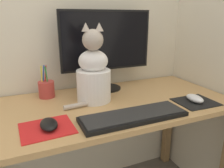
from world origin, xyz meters
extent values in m
cube|color=tan|center=(0.00, 0.00, 0.70)|extent=(1.29, 0.62, 0.02)
cube|color=olive|center=(0.61, 0.27, 0.34)|extent=(0.05, 0.05, 0.68)
cylinder|color=black|center=(0.07, 0.22, 0.71)|extent=(0.17, 0.17, 0.01)
cylinder|color=black|center=(0.07, 0.22, 0.78)|extent=(0.04, 0.04, 0.11)
cube|color=black|center=(0.07, 0.22, 1.00)|extent=(0.55, 0.02, 0.34)
cube|color=black|center=(0.07, 0.21, 1.00)|extent=(0.52, 0.00, 0.32)
cube|color=black|center=(0.03, -0.21, 0.72)|extent=(0.48, 0.15, 0.02)
cube|color=black|center=(0.03, -0.21, 0.73)|extent=(0.46, 0.13, 0.01)
cube|color=red|center=(-0.33, -0.16, 0.71)|extent=(0.21, 0.19, 0.00)
cube|color=black|center=(0.41, -0.17, 0.71)|extent=(0.20, 0.18, 0.00)
ellipsoid|color=black|center=(-0.33, -0.16, 0.73)|extent=(0.07, 0.11, 0.03)
ellipsoid|color=white|center=(0.41, -0.17, 0.73)|extent=(0.06, 0.11, 0.04)
cylinder|color=white|center=(-0.06, 0.06, 0.79)|extent=(0.21, 0.21, 0.17)
ellipsoid|color=white|center=(-0.06, 0.06, 0.92)|extent=(0.18, 0.16, 0.11)
sphere|color=#B2A393|center=(-0.07, 0.05, 1.03)|extent=(0.13, 0.13, 0.10)
cone|color=#B2A393|center=(-0.10, 0.05, 1.09)|extent=(0.05, 0.05, 0.04)
cone|color=#B2A393|center=(-0.04, 0.04, 1.09)|extent=(0.05, 0.05, 0.04)
cylinder|color=#B2A393|center=(-0.12, 0.00, 0.72)|extent=(0.23, 0.05, 0.02)
cylinder|color=#B23833|center=(-0.29, 0.21, 0.75)|extent=(0.09, 0.09, 0.09)
cylinder|color=#1E47B2|center=(-0.30, 0.23, 0.81)|extent=(0.03, 0.02, 0.14)
cylinder|color=red|center=(-0.29, 0.22, 0.81)|extent=(0.02, 0.01, 0.14)
cylinder|color=green|center=(-0.28, 0.21, 0.81)|extent=(0.02, 0.03, 0.14)
cylinder|color=yellow|center=(-0.30, 0.22, 0.81)|extent=(0.01, 0.01, 0.14)
camera|label=1|loc=(-0.40, -0.98, 1.13)|focal=35.00mm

